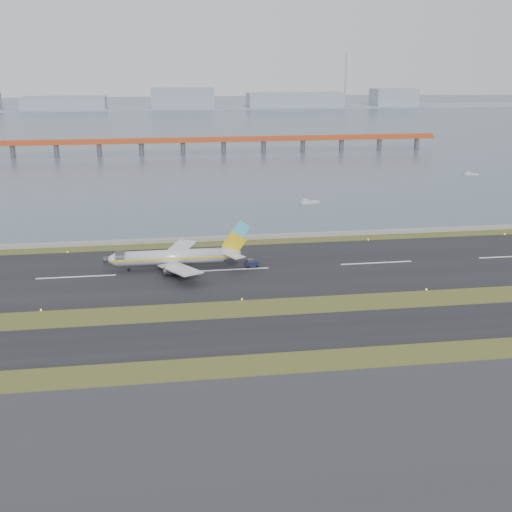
{
  "coord_description": "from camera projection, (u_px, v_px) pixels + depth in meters",
  "views": [
    {
      "loc": [
        -17.23,
        -130.46,
        53.54
      ],
      "look_at": [
        5.46,
        22.0,
        6.07
      ],
      "focal_mm": 45.0,
      "sensor_mm": 36.0,
      "label": 1
    }
  ],
  "objects": [
    {
      "name": "taxiway_strip",
      "position": [
        254.0,
        334.0,
        130.14
      ],
      "size": [
        1000.0,
        18.0,
        0.1
      ],
      "primitive_type": "cube",
      "color": "black",
      "rests_on": "ground"
    },
    {
      "name": "workboat_far",
      "position": [
        471.0,
        174.0,
        308.74
      ],
      "size": [
        7.02,
        3.52,
        1.63
      ],
      "rotation": [
        0.0,
        0.0,
        -0.22
      ],
      "color": "silver",
      "rests_on": "ground"
    },
    {
      "name": "ground",
      "position": [
        246.0,
        312.0,
        141.5
      ],
      "size": [
        1000.0,
        1000.0,
        0.0
      ],
      "primitive_type": "plane",
      "color": "#394217",
      "rests_on": "ground"
    },
    {
      "name": "far_shoreline",
      "position": [
        186.0,
        103.0,
        727.71
      ],
      "size": [
        1400.0,
        80.0,
        60.5
      ],
      "color": "#929DAD",
      "rests_on": "ground"
    },
    {
      "name": "apron_strip",
      "position": [
        298.0,
        459.0,
        89.5
      ],
      "size": [
        1000.0,
        50.0,
        0.1
      ],
      "primitive_type": "cube",
      "color": "#303033",
      "rests_on": "ground"
    },
    {
      "name": "red_pier",
      "position": [
        224.0,
        141.0,
        378.5
      ],
      "size": [
        260.0,
        5.0,
        10.2
      ],
      "color": "#B9471F",
      "rests_on": "ground"
    },
    {
      "name": "workboat_near",
      "position": [
        309.0,
        202.0,
        247.77
      ],
      "size": [
        8.03,
        3.83,
        1.87
      ],
      "rotation": [
        0.0,
        0.0,
        0.19
      ],
      "color": "silver",
      "rests_on": "ground"
    },
    {
      "name": "runway_strip",
      "position": [
        231.0,
        270.0,
        169.85
      ],
      "size": [
        1000.0,
        45.0,
        0.1
      ],
      "primitive_type": "cube",
      "color": "black",
      "rests_on": "ground"
    },
    {
      "name": "seawall",
      "position": [
        220.0,
        238.0,
        198.07
      ],
      "size": [
        1000.0,
        2.5,
        1.0
      ],
      "primitive_type": "cube",
      "color": "gray",
      "rests_on": "ground"
    },
    {
      "name": "airliner",
      "position": [
        176.0,
        257.0,
        169.47
      ],
      "size": [
        38.52,
        32.89,
        12.8
      ],
      "color": "silver",
      "rests_on": "ground"
    },
    {
      "name": "pushback_tug",
      "position": [
        252.0,
        263.0,
        171.83
      ],
      "size": [
        3.51,
        2.09,
        2.25
      ],
      "rotation": [
        0.0,
        0.0,
        0.0
      ],
      "color": "#121633",
      "rests_on": "ground"
    },
    {
      "name": "bay_water",
      "position": [
        178.0,
        121.0,
        576.34
      ],
      "size": [
        1400.0,
        800.0,
        1.3
      ],
      "primitive_type": "cube",
      "color": "#485867",
      "rests_on": "ground"
    }
  ]
}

